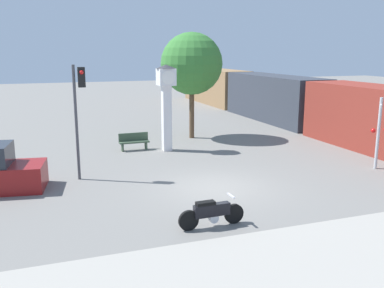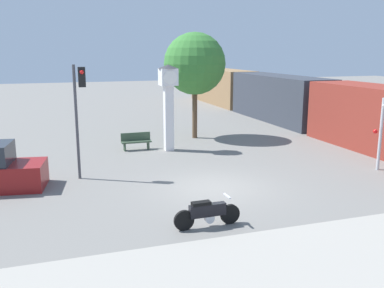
{
  "view_description": "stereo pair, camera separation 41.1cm",
  "coord_description": "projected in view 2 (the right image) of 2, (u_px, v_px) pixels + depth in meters",
  "views": [
    {
      "loc": [
        -6.21,
        -14.72,
        5.25
      ],
      "look_at": [
        -0.24,
        2.03,
        1.35
      ],
      "focal_mm": 40.0,
      "sensor_mm": 36.0,
      "label": 1
    },
    {
      "loc": [
        -5.82,
        -14.86,
        5.25
      ],
      "look_at": [
        -0.24,
        2.03,
        1.35
      ],
      "focal_mm": 40.0,
      "sensor_mm": 36.0,
      "label": 2
    }
  ],
  "objects": [
    {
      "name": "ground_plane",
      "position": [
        214.0,
        188.0,
        16.69
      ],
      "size": [
        120.0,
        120.0,
        0.0
      ],
      "primitive_type": "plane",
      "color": "slate"
    },
    {
      "name": "sidewalk_strip",
      "position": [
        332.0,
        283.0,
        9.76
      ],
      "size": [
        36.0,
        6.0,
        0.1
      ],
      "color": "#9E998E",
      "rests_on": "ground_plane"
    },
    {
      "name": "motorcycle",
      "position": [
        207.0,
        213.0,
        12.9
      ],
      "size": [
        2.12,
        0.46,
        0.94
      ],
      "rotation": [
        0.0,
        0.0,
        0.02
      ],
      "color": "black",
      "rests_on": "ground_plane"
    },
    {
      "name": "clock_tower",
      "position": [
        168.0,
        94.0,
        22.35
      ],
      "size": [
        1.04,
        1.04,
        4.54
      ],
      "color": "white",
      "rests_on": "ground_plane"
    },
    {
      "name": "freight_train",
      "position": [
        279.0,
        98.0,
        32.54
      ],
      "size": [
        2.8,
        34.05,
        3.4
      ],
      "color": "maroon",
      "rests_on": "ground_plane"
    },
    {
      "name": "traffic_light",
      "position": [
        79.0,
        102.0,
        17.26
      ],
      "size": [
        0.5,
        0.35,
        4.71
      ],
      "color": "#47474C",
      "rests_on": "ground_plane"
    },
    {
      "name": "railroad_crossing_signal",
      "position": [
        381.0,
        131.0,
        18.84
      ],
      "size": [
        0.9,
        0.82,
        3.24
      ],
      "color": "#B7B7BC",
      "rests_on": "ground_plane"
    },
    {
      "name": "street_tree",
      "position": [
        195.0,
        64.0,
        25.31
      ],
      "size": [
        3.68,
        3.68,
        6.32
      ],
      "color": "brown",
      "rests_on": "ground_plane"
    },
    {
      "name": "bench",
      "position": [
        136.0,
        141.0,
        23.0
      ],
      "size": [
        1.6,
        0.44,
        0.92
      ],
      "color": "#384C38",
      "rests_on": "ground_plane"
    }
  ]
}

